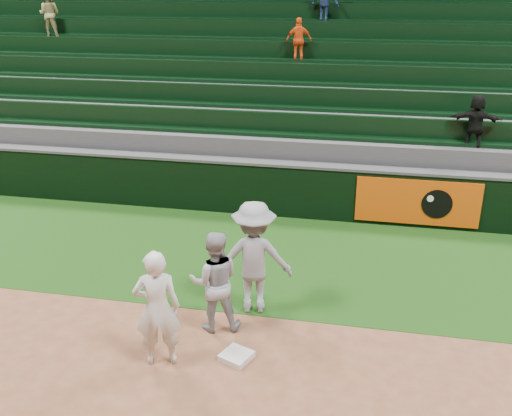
{
  "coord_description": "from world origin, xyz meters",
  "views": [
    {
      "loc": [
        1.84,
        -6.8,
        5.03
      ],
      "look_at": [
        0.02,
        2.3,
        1.3
      ],
      "focal_mm": 40.0,
      "sensor_mm": 36.0,
      "label": 1
    }
  ],
  "objects_px": {
    "base_coach": "(254,258)",
    "baserunner": "(215,281)",
    "first_baseman": "(157,308)",
    "first_base": "(236,356)"
  },
  "relations": [
    {
      "from": "first_base",
      "to": "first_baseman",
      "type": "height_order",
      "value": "first_baseman"
    },
    {
      "from": "base_coach",
      "to": "baserunner",
      "type": "bearing_deg",
      "value": 43.63
    },
    {
      "from": "first_base",
      "to": "base_coach",
      "type": "distance_m",
      "value": 1.62
    },
    {
      "from": "base_coach",
      "to": "first_base",
      "type": "bearing_deg",
      "value": 81.85
    },
    {
      "from": "base_coach",
      "to": "first_baseman",
      "type": "bearing_deg",
      "value": 48.83
    },
    {
      "from": "baserunner",
      "to": "first_base",
      "type": "bearing_deg",
      "value": 109.5
    },
    {
      "from": "baserunner",
      "to": "base_coach",
      "type": "xyz_separation_m",
      "value": [
        0.48,
        0.62,
        0.14
      ]
    },
    {
      "from": "baserunner",
      "to": "base_coach",
      "type": "relative_size",
      "value": 0.86
    },
    {
      "from": "first_baseman",
      "to": "baserunner",
      "type": "distance_m",
      "value": 1.13
    },
    {
      "from": "baserunner",
      "to": "base_coach",
      "type": "bearing_deg",
      "value": -142.35
    }
  ]
}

